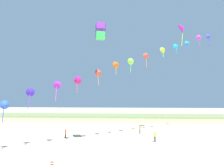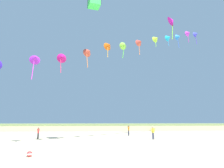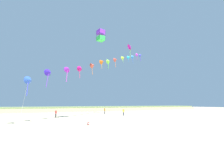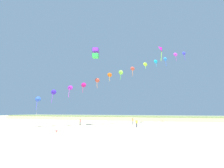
{
  "view_description": "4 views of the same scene",
  "coord_description": "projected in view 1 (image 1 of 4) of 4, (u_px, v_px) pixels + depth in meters",
  "views": [
    {
      "loc": [
        0.47,
        -18.04,
        6.91
      ],
      "look_at": [
        -1.77,
        11.39,
        8.94
      ],
      "focal_mm": 32.0,
      "sensor_mm": 36.0,
      "label": 1
    },
    {
      "loc": [
        -3.35,
        -11.73,
        2.3
      ],
      "look_at": [
        -0.66,
        13.61,
        7.08
      ],
      "focal_mm": 32.0,
      "sensor_mm": 36.0,
      "label": 2
    },
    {
      "loc": [
        -13.27,
        -17.23,
        2.79
      ],
      "look_at": [
        -0.83,
        8.79,
        6.61
      ],
      "focal_mm": 24.0,
      "sensor_mm": 36.0,
      "label": 3
    },
    {
      "loc": [
        9.05,
        -20.08,
        3.45
      ],
      "look_at": [
        -0.06,
        11.2,
        9.42
      ],
      "focal_mm": 24.0,
      "sensor_mm": 36.0,
      "label": 4
    }
  ],
  "objects": [
    {
      "name": "dune_ridge",
      "position": [
        126.0,
        118.0,
        60.33
      ],
      "size": [
        120.0,
        13.93,
        1.69
      ],
      "color": "#BFAE8B",
      "rests_on": "ground"
    },
    {
      "name": "person_near_left",
      "position": [
        155.0,
        136.0,
        31.29
      ],
      "size": [
        0.58,
        0.22,
        1.64
      ],
      "color": "#282D4C",
      "rests_on": "ground"
    },
    {
      "name": "person_near_right",
      "position": [
        66.0,
        133.0,
        34.44
      ],
      "size": [
        0.42,
        0.43,
        1.5
      ],
      "color": "black",
      "rests_on": "ground"
    },
    {
      "name": "person_mid_center",
      "position": [
        140.0,
        129.0,
        38.41
      ],
      "size": [
        0.25,
        0.57,
        1.64
      ],
      "color": "#282D4C",
      "rests_on": "ground"
    },
    {
      "name": "kite_banner_string",
      "position": [
        133.0,
        60.0,
        33.18
      ],
      "size": [
        34.06,
        19.56,
        20.33
      ],
      "color": "blue"
    },
    {
      "name": "large_kite_low_lead",
      "position": [
        101.0,
        31.0,
        27.79
      ],
      "size": [
        1.55,
        1.55,
        2.15
      ],
      "color": "green"
    },
    {
      "name": "large_kite_mid_trail",
      "position": [
        182.0,
        28.0,
        38.78
      ],
      "size": [
        1.9,
        2.18,
        4.66
      ],
      "color": "#D011A1"
    },
    {
      "name": "beach_ball",
      "position": [
        52.0,
        163.0,
        20.57
      ],
      "size": [
        0.36,
        0.36,
        0.36
      ],
      "color": "red",
      "rests_on": "ground"
    }
  ]
}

